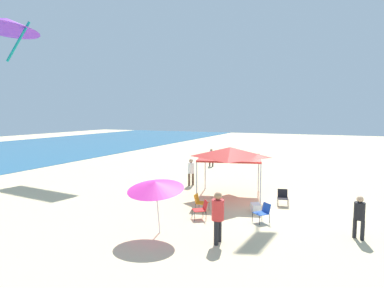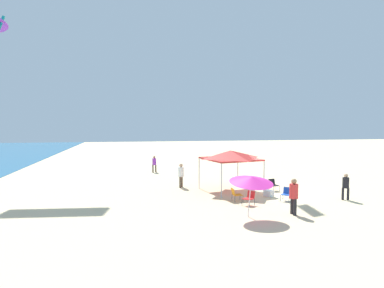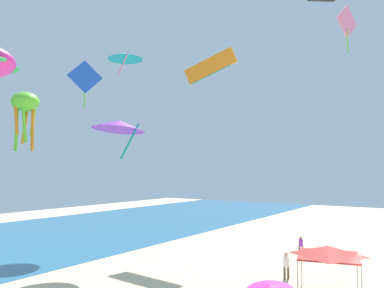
{
  "view_description": "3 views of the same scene",
  "coord_description": "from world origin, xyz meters",
  "px_view_note": "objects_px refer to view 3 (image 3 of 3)",
  "views": [
    {
      "loc": [
        -16.41,
        -2.58,
        4.73
      ],
      "look_at": [
        0.63,
        5.01,
        2.95
      ],
      "focal_mm": 30.03,
      "sensor_mm": 36.0,
      "label": 1
    },
    {
      "loc": [
        -21.83,
        9.37,
        4.87
      ],
      "look_at": [
        0.88,
        5.42,
        3.32
      ],
      "focal_mm": 31.55,
      "sensor_mm": 36.0,
      "label": 2
    },
    {
      "loc": [
        -22.2,
        -3.11,
        7.18
      ],
      "look_at": [
        0.03,
        11.87,
        9.17
      ],
      "focal_mm": 34.95,
      "sensor_mm": 36.0,
      "label": 3
    }
  ],
  "objects_px": {
    "person_near_umbrella": "(286,263)",
    "beach_umbrella": "(270,288)",
    "person_watching_sky": "(301,244)",
    "kite_diamond_pink": "(347,23)",
    "kite_delta_teal": "(125,56)",
    "canopy_tent": "(328,251)",
    "kite_parafoil_orange": "(210,67)",
    "kite_delta_purple": "(119,125)",
    "kite_diamond_blue": "(85,79)",
    "kite_octopus_lime": "(25,105)"
  },
  "relations": [
    {
      "from": "kite_delta_teal",
      "to": "person_near_umbrella",
      "type": "bearing_deg",
      "value": -140.94
    },
    {
      "from": "person_near_umbrella",
      "to": "beach_umbrella",
      "type": "bearing_deg",
      "value": -136.08
    },
    {
      "from": "canopy_tent",
      "to": "beach_umbrella",
      "type": "xyz_separation_m",
      "value": [
        -6.71,
        0.89,
        -0.54
      ]
    },
    {
      "from": "kite_diamond_blue",
      "to": "beach_umbrella",
      "type": "bearing_deg",
      "value": 90.42
    },
    {
      "from": "kite_diamond_pink",
      "to": "kite_delta_purple",
      "type": "relative_size",
      "value": 0.74
    },
    {
      "from": "person_near_umbrella",
      "to": "kite_delta_purple",
      "type": "bearing_deg",
      "value": 132.89
    },
    {
      "from": "kite_diamond_pink",
      "to": "kite_delta_purple",
      "type": "height_order",
      "value": "kite_diamond_pink"
    },
    {
      "from": "kite_octopus_lime",
      "to": "kite_parafoil_orange",
      "type": "relative_size",
      "value": 0.94
    },
    {
      "from": "person_watching_sky",
      "to": "kite_diamond_pink",
      "type": "height_order",
      "value": "kite_diamond_pink"
    },
    {
      "from": "person_near_umbrella",
      "to": "kite_octopus_lime",
      "type": "xyz_separation_m",
      "value": [
        -5.65,
        21.94,
        12.13
      ]
    },
    {
      "from": "kite_octopus_lime",
      "to": "kite_delta_purple",
      "type": "distance_m",
      "value": 9.89
    },
    {
      "from": "person_near_umbrella",
      "to": "kite_delta_teal",
      "type": "relative_size",
      "value": 0.32
    },
    {
      "from": "kite_delta_purple",
      "to": "kite_parafoil_orange",
      "type": "bearing_deg",
      "value": -85.31
    },
    {
      "from": "beach_umbrella",
      "to": "kite_delta_purple",
      "type": "bearing_deg",
      "value": 70.37
    },
    {
      "from": "canopy_tent",
      "to": "person_watching_sky",
      "type": "distance_m",
      "value": 10.82
    },
    {
      "from": "kite_parafoil_orange",
      "to": "kite_diamond_blue",
      "type": "bearing_deg",
      "value": 20.77
    },
    {
      "from": "canopy_tent",
      "to": "person_watching_sky",
      "type": "xyz_separation_m",
      "value": [
        9.61,
        4.72,
        -1.6
      ]
    },
    {
      "from": "canopy_tent",
      "to": "kite_delta_teal",
      "type": "xyz_separation_m",
      "value": [
        7.39,
        23.8,
        17.82
      ]
    },
    {
      "from": "kite_delta_teal",
      "to": "kite_diamond_pink",
      "type": "xyz_separation_m",
      "value": [
        1.06,
        -23.61,
        -1.17
      ]
    },
    {
      "from": "kite_octopus_lime",
      "to": "canopy_tent",
      "type": "bearing_deg",
      "value": -78.04
    },
    {
      "from": "kite_octopus_lime",
      "to": "kite_delta_purple",
      "type": "height_order",
      "value": "kite_octopus_lime"
    },
    {
      "from": "person_near_umbrella",
      "to": "kite_delta_purple",
      "type": "distance_m",
      "value": 16.36
    },
    {
      "from": "kite_delta_teal",
      "to": "kite_parafoil_orange",
      "type": "xyz_separation_m",
      "value": [
        1.98,
        -10.1,
        -2.37
      ]
    },
    {
      "from": "person_watching_sky",
      "to": "kite_delta_purple",
      "type": "relative_size",
      "value": 0.29
    },
    {
      "from": "canopy_tent",
      "to": "kite_diamond_blue",
      "type": "bearing_deg",
      "value": 84.03
    },
    {
      "from": "person_watching_sky",
      "to": "kite_delta_teal",
      "type": "bearing_deg",
      "value": -4.95
    },
    {
      "from": "kite_diamond_blue",
      "to": "kite_delta_teal",
      "type": "xyz_separation_m",
      "value": [
        4.79,
        -1.09,
        3.45
      ]
    },
    {
      "from": "person_watching_sky",
      "to": "kite_parafoil_orange",
      "type": "distance_m",
      "value": 19.27
    },
    {
      "from": "kite_delta_teal",
      "to": "kite_diamond_pink",
      "type": "bearing_deg",
      "value": -123.26
    },
    {
      "from": "kite_parafoil_orange",
      "to": "kite_octopus_lime",
      "type": "bearing_deg",
      "value": 38.55
    },
    {
      "from": "person_watching_sky",
      "to": "kite_delta_purple",
      "type": "bearing_deg",
      "value": 33.06
    },
    {
      "from": "kite_parafoil_orange",
      "to": "kite_delta_teal",
      "type": "bearing_deg",
      "value": 0.7
    },
    {
      "from": "beach_umbrella",
      "to": "kite_delta_purple",
      "type": "relative_size",
      "value": 0.44
    },
    {
      "from": "kite_delta_teal",
      "to": "canopy_tent",
      "type": "bearing_deg",
      "value": -143.09
    },
    {
      "from": "person_watching_sky",
      "to": "kite_diamond_pink",
      "type": "bearing_deg",
      "value": 154.21
    },
    {
      "from": "kite_diamond_blue",
      "to": "kite_diamond_pink",
      "type": "height_order",
      "value": "kite_diamond_pink"
    },
    {
      "from": "kite_delta_teal",
      "to": "kite_diamond_pink",
      "type": "height_order",
      "value": "kite_delta_teal"
    },
    {
      "from": "canopy_tent",
      "to": "kite_octopus_lime",
      "type": "bearing_deg",
      "value": 98.61
    },
    {
      "from": "kite_diamond_blue",
      "to": "person_near_umbrella",
      "type": "bearing_deg",
      "value": 109.61
    },
    {
      "from": "kite_octopus_lime",
      "to": "kite_diamond_blue",
      "type": "bearing_deg",
      "value": 0.81
    },
    {
      "from": "kite_octopus_lime",
      "to": "kite_delta_purple",
      "type": "bearing_deg",
      "value": -72.0
    },
    {
      "from": "beach_umbrella",
      "to": "kite_diamond_blue",
      "type": "bearing_deg",
      "value": 68.8
    },
    {
      "from": "person_watching_sky",
      "to": "kite_octopus_lime",
      "type": "height_order",
      "value": "kite_octopus_lime"
    },
    {
      "from": "canopy_tent",
      "to": "person_near_umbrella",
      "type": "distance_m",
      "value": 4.0
    },
    {
      "from": "kite_diamond_blue",
      "to": "kite_parafoil_orange",
      "type": "xyz_separation_m",
      "value": [
        6.78,
        -11.2,
        1.09
      ]
    },
    {
      "from": "kite_delta_teal",
      "to": "kite_parafoil_orange",
      "type": "bearing_deg",
      "value": -114.72
    },
    {
      "from": "canopy_tent",
      "to": "kite_delta_purple",
      "type": "height_order",
      "value": "kite_delta_purple"
    },
    {
      "from": "kite_parafoil_orange",
      "to": "kite_delta_purple",
      "type": "bearing_deg",
      "value": 68.25
    },
    {
      "from": "kite_parafoil_orange",
      "to": "kite_delta_purple",
      "type": "height_order",
      "value": "kite_parafoil_orange"
    },
    {
      "from": "canopy_tent",
      "to": "kite_diamond_blue",
      "type": "distance_m",
      "value": 28.86
    }
  ]
}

